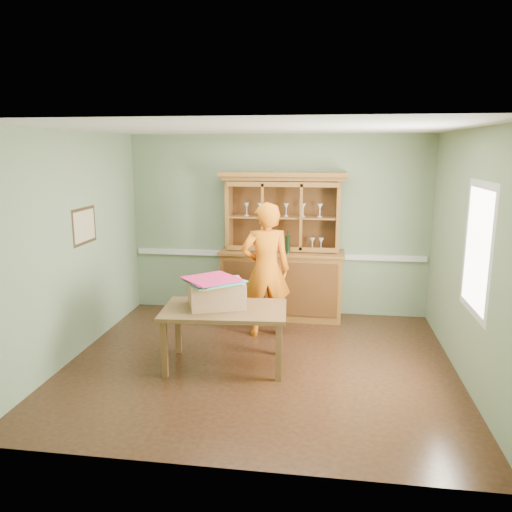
% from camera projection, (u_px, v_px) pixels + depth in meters
% --- Properties ---
extents(floor, '(4.50, 4.50, 0.00)m').
position_uv_depth(floor, '(260.00, 363.00, 5.89)').
color(floor, '#452916').
rests_on(floor, ground).
extents(ceiling, '(4.50, 4.50, 0.00)m').
position_uv_depth(ceiling, '(260.00, 128.00, 5.32)').
color(ceiling, white).
rests_on(ceiling, wall_back).
extents(wall_back, '(4.50, 0.00, 4.50)m').
position_uv_depth(wall_back, '(278.00, 225.00, 7.54)').
color(wall_back, gray).
rests_on(wall_back, floor).
extents(wall_left, '(0.00, 4.00, 4.00)m').
position_uv_depth(wall_left, '(72.00, 246.00, 5.92)').
color(wall_left, gray).
rests_on(wall_left, floor).
extents(wall_right, '(0.00, 4.00, 4.00)m').
position_uv_depth(wall_right, '(470.00, 258.00, 5.29)').
color(wall_right, gray).
rests_on(wall_right, floor).
extents(wall_front, '(4.50, 0.00, 4.50)m').
position_uv_depth(wall_front, '(223.00, 306.00, 3.67)').
color(wall_front, gray).
rests_on(wall_front, floor).
extents(chair_rail, '(4.41, 0.05, 0.08)m').
position_uv_depth(chair_rail, '(277.00, 255.00, 7.61)').
color(chair_rail, silver).
rests_on(chair_rail, wall_back).
extents(framed_map, '(0.03, 0.60, 0.46)m').
position_uv_depth(framed_map, '(85.00, 226.00, 6.16)').
color(framed_map, '#372716').
rests_on(framed_map, wall_left).
extents(window_panel, '(0.03, 0.96, 1.36)m').
position_uv_depth(window_panel, '(477.00, 249.00, 4.97)').
color(window_panel, silver).
rests_on(window_panel, wall_right).
extents(china_hutch, '(1.84, 0.61, 2.16)m').
position_uv_depth(china_hutch, '(282.00, 267.00, 7.41)').
color(china_hutch, brown).
rests_on(china_hutch, floor).
extents(dining_table, '(1.46, 0.95, 0.70)m').
position_uv_depth(dining_table, '(225.00, 315.00, 5.71)').
color(dining_table, brown).
rests_on(dining_table, floor).
extents(cardboard_box, '(0.75, 0.68, 0.29)m').
position_uv_depth(cardboard_box, '(216.00, 294.00, 5.75)').
color(cardboard_box, tan).
rests_on(cardboard_box, dining_table).
extents(kite_stack, '(0.76, 0.76, 0.05)m').
position_uv_depth(kite_stack, '(213.00, 280.00, 5.67)').
color(kite_stack, orange).
rests_on(kite_stack, cardboard_box).
extents(person, '(0.75, 0.58, 1.81)m').
position_uv_depth(person, '(266.00, 270.00, 6.62)').
color(person, orange).
rests_on(person, floor).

